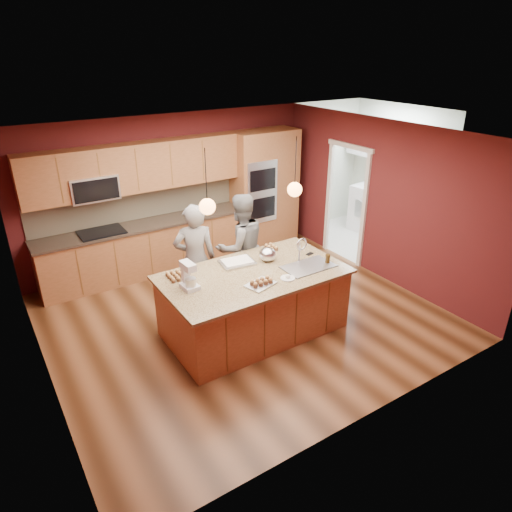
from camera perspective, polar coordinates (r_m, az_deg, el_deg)
floor at (r=7.02m, az=-1.62°, el=-7.51°), size 5.50×5.50×0.00m
ceiling at (r=6.01m, az=-1.94°, el=14.75°), size 5.50×5.50×0.00m
wall_back at (r=8.52m, az=-10.60°, el=8.06°), size 5.50×0.00×5.50m
wall_front at (r=4.66m, az=14.50°, el=-7.15°), size 5.50×0.00×5.50m
wall_left at (r=5.63m, az=-26.49°, el=-3.27°), size 0.00×5.00×5.00m
wall_right at (r=8.07m, az=15.30°, el=6.66°), size 0.00×5.00×5.00m
cabinet_run at (r=8.18m, az=-14.08°, el=4.33°), size 3.74×0.64×2.30m
oven_column at (r=9.14m, az=1.05°, el=8.35°), size 1.30×0.62×2.30m
doorway_trim at (r=8.67m, az=11.13°, el=6.25°), size 0.08×1.11×2.20m
laundry_room at (r=9.87m, az=17.02°, el=13.31°), size 2.60×2.70×2.70m
pendant_left at (r=5.52m, az=-6.11°, el=6.20°), size 0.20×0.20×0.80m
pendant_right at (r=6.18m, az=4.85°, el=8.32°), size 0.20×0.20×0.80m
island at (r=6.46m, az=-0.15°, el=-5.69°), size 2.52×1.41×1.31m
person_left at (r=6.84m, az=-7.60°, el=-0.42°), size 0.72×0.58×1.72m
person_right at (r=7.17m, az=-1.92°, el=1.10°), size 0.86×0.68×1.74m
stand_mixer at (r=5.85m, az=-8.41°, el=-2.65°), size 0.20×0.27×0.36m
sheet_cake at (r=6.50m, az=-2.37°, el=-0.76°), size 0.52×0.41×0.05m
cooling_rack at (r=5.92m, az=0.57°, el=-3.55°), size 0.43×0.36×0.02m
mixing_bowl at (r=6.55m, az=1.46°, el=0.21°), size 0.25×0.25×0.21m
plate at (r=6.09m, az=3.99°, el=-2.78°), size 0.20×0.20×0.01m
tumbler at (r=6.56m, az=8.94°, el=-0.34°), size 0.07×0.07×0.14m
phone at (r=6.83m, az=6.73°, el=0.28°), size 0.13×0.09×0.01m
cupcakes_left at (r=6.19m, az=-9.72°, el=-2.37°), size 0.29×0.29×0.07m
cupcakes_rack at (r=5.90m, az=0.69°, el=-3.20°), size 0.32×0.16×0.07m
cupcakes_right at (r=6.94m, az=1.89°, el=1.11°), size 0.15×0.23×0.07m
washer at (r=9.88m, az=17.02°, el=4.19°), size 0.62×0.64×0.89m
dryer at (r=10.37m, az=13.82°, el=5.86°), size 0.70×0.71×0.99m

